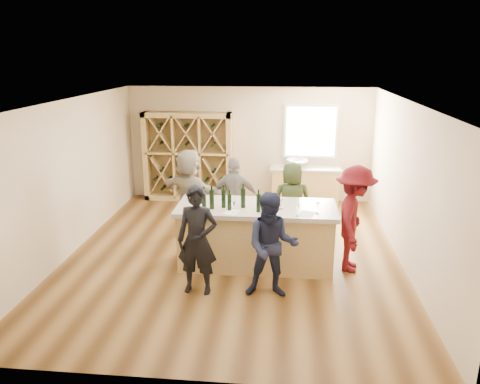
# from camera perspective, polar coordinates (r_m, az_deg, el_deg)

# --- Properties ---
(floor) EXTENTS (6.00, 7.00, 0.10)m
(floor) POSITION_cam_1_polar(r_m,az_deg,el_deg) (8.76, -0.79, -7.90)
(floor) COLOR brown
(floor) RESTS_ON ground
(ceiling) EXTENTS (6.00, 7.00, 0.10)m
(ceiling) POSITION_cam_1_polar(r_m,az_deg,el_deg) (8.00, -0.87, 11.34)
(ceiling) COLOR white
(ceiling) RESTS_ON ground
(wall_back) EXTENTS (6.00, 0.10, 2.80)m
(wall_back) POSITION_cam_1_polar(r_m,az_deg,el_deg) (11.71, 1.13, 5.88)
(wall_back) COLOR beige
(wall_back) RESTS_ON ground
(wall_front) EXTENTS (6.00, 0.10, 2.80)m
(wall_front) POSITION_cam_1_polar(r_m,az_deg,el_deg) (4.97, -5.47, -9.61)
(wall_front) COLOR beige
(wall_front) RESTS_ON ground
(wall_left) EXTENTS (0.10, 7.00, 2.80)m
(wall_left) POSITION_cam_1_polar(r_m,az_deg,el_deg) (9.12, -20.25, 1.70)
(wall_left) COLOR beige
(wall_left) RESTS_ON ground
(wall_right) EXTENTS (0.10, 7.00, 2.80)m
(wall_right) POSITION_cam_1_polar(r_m,az_deg,el_deg) (8.49, 20.08, 0.67)
(wall_right) COLOR beige
(wall_right) RESTS_ON ground
(window_frame) EXTENTS (1.30, 0.06, 1.30)m
(window_frame) POSITION_cam_1_polar(r_m,az_deg,el_deg) (11.55, 8.60, 7.31)
(window_frame) COLOR white
(window_frame) RESTS_ON wall_back
(window_pane) EXTENTS (1.18, 0.01, 1.18)m
(window_pane) POSITION_cam_1_polar(r_m,az_deg,el_deg) (11.52, 8.61, 7.28)
(window_pane) COLOR white
(window_pane) RESTS_ON wall_back
(wine_rack) EXTENTS (2.20, 0.45, 2.20)m
(wine_rack) POSITION_cam_1_polar(r_m,az_deg,el_deg) (11.71, -6.35, 4.29)
(wine_rack) COLOR tan
(wine_rack) RESTS_ON floor
(back_counter_base) EXTENTS (1.60, 0.58, 0.86)m
(back_counter_base) POSITION_cam_1_polar(r_m,az_deg,el_deg) (11.57, 7.89, 0.65)
(back_counter_base) COLOR tan
(back_counter_base) RESTS_ON floor
(back_counter_top) EXTENTS (1.70, 0.62, 0.06)m
(back_counter_top) POSITION_cam_1_polar(r_m,az_deg,el_deg) (11.45, 7.98, 2.86)
(back_counter_top) COLOR #ABA08C
(back_counter_top) RESTS_ON back_counter_base
(sink) EXTENTS (0.54, 0.54, 0.19)m
(sink) POSITION_cam_1_polar(r_m,az_deg,el_deg) (11.42, 7.00, 3.49)
(sink) COLOR silver
(sink) RESTS_ON back_counter_top
(faucet) EXTENTS (0.02, 0.02, 0.30)m
(faucet) POSITION_cam_1_polar(r_m,az_deg,el_deg) (11.58, 6.99, 3.97)
(faucet) COLOR silver
(faucet) RESTS_ON back_counter_top
(tasting_counter_base) EXTENTS (2.60, 1.00, 1.00)m
(tasting_counter_base) POSITION_cam_1_polar(r_m,az_deg,el_deg) (8.18, 1.99, -5.56)
(tasting_counter_base) COLOR tan
(tasting_counter_base) RESTS_ON floor
(tasting_counter_top) EXTENTS (2.72, 1.12, 0.08)m
(tasting_counter_top) POSITION_cam_1_polar(r_m,az_deg,el_deg) (7.99, 2.03, -1.98)
(tasting_counter_top) COLOR #ABA08C
(tasting_counter_top) RESTS_ON tasting_counter_base
(wine_bottle_a) EXTENTS (0.08, 0.08, 0.29)m
(wine_bottle_a) POSITION_cam_1_polar(r_m,az_deg,el_deg) (7.85, -4.42, -0.93)
(wine_bottle_a) COLOR black
(wine_bottle_a) RESTS_ON tasting_counter_top
(wine_bottle_b) EXTENTS (0.11, 0.11, 0.33)m
(wine_bottle_b) POSITION_cam_1_polar(r_m,az_deg,el_deg) (7.79, -3.46, -0.91)
(wine_bottle_b) COLOR black
(wine_bottle_b) RESTS_ON tasting_counter_top
(wine_bottle_c) EXTENTS (0.10, 0.10, 0.31)m
(wine_bottle_c) POSITION_cam_1_polar(r_m,az_deg,el_deg) (7.86, -2.01, -0.81)
(wine_bottle_c) COLOR black
(wine_bottle_c) RESTS_ON tasting_counter_top
(wine_bottle_d) EXTENTS (0.07, 0.07, 0.27)m
(wine_bottle_d) POSITION_cam_1_polar(r_m,az_deg,el_deg) (7.72, -1.29, -1.28)
(wine_bottle_d) COLOR black
(wine_bottle_d) RESTS_ON tasting_counter_top
(wine_bottle_e) EXTENTS (0.11, 0.11, 0.33)m
(wine_bottle_e) POSITION_cam_1_polar(r_m,az_deg,el_deg) (7.85, 0.39, -0.74)
(wine_bottle_e) COLOR black
(wine_bottle_e) RESTS_ON tasting_counter_top
(wine_glass_a) EXTENTS (0.09, 0.09, 0.20)m
(wine_glass_a) POSITION_cam_1_polar(r_m,az_deg,el_deg) (7.59, -0.84, -1.89)
(wine_glass_a) COLOR white
(wine_glass_a) RESTS_ON tasting_counter_top
(wine_glass_b) EXTENTS (0.07, 0.07, 0.16)m
(wine_glass_b) POSITION_cam_1_polar(r_m,az_deg,el_deg) (7.53, 3.67, -2.23)
(wine_glass_b) COLOR white
(wine_glass_b) RESTS_ON tasting_counter_top
(wine_glass_c) EXTENTS (0.09, 0.09, 0.19)m
(wine_glass_c) POSITION_cam_1_polar(r_m,az_deg,el_deg) (7.51, 7.00, -2.26)
(wine_glass_c) COLOR white
(wine_glass_c) RESTS_ON tasting_counter_top
(wine_glass_d) EXTENTS (0.07, 0.07, 0.16)m
(wine_glass_d) POSITION_cam_1_polar(r_m,az_deg,el_deg) (7.82, 5.05, -1.52)
(wine_glass_d) COLOR white
(wine_glass_d) RESTS_ON tasting_counter_top
(wine_glass_e) EXTENTS (0.09, 0.09, 0.19)m
(wine_glass_e) POSITION_cam_1_polar(r_m,az_deg,el_deg) (7.68, 9.41, -1.93)
(wine_glass_e) COLOR white
(wine_glass_e) RESTS_ON tasting_counter_top
(tasting_menu_a) EXTENTS (0.29, 0.34, 0.00)m
(tasting_menu_a) POSITION_cam_1_polar(r_m,az_deg,el_deg) (7.67, -1.03, -2.44)
(tasting_menu_a) COLOR white
(tasting_menu_a) RESTS_ON tasting_counter_top
(tasting_menu_b) EXTENTS (0.28, 0.34, 0.00)m
(tasting_menu_b) POSITION_cam_1_polar(r_m,az_deg,el_deg) (7.63, 3.80, -2.58)
(tasting_menu_b) COLOR white
(tasting_menu_b) RESTS_ON tasting_counter_top
(tasting_menu_c) EXTENTS (0.31, 0.37, 0.00)m
(tasting_menu_c) POSITION_cam_1_polar(r_m,az_deg,el_deg) (7.65, 8.10, -2.68)
(tasting_menu_c) COLOR white
(tasting_menu_c) RESTS_ON tasting_counter_top
(person_near_left) EXTENTS (0.66, 0.50, 1.72)m
(person_near_left) POSITION_cam_1_polar(r_m,az_deg,el_deg) (7.16, -5.23, -5.88)
(person_near_left) COLOR black
(person_near_left) RESTS_ON floor
(person_near_right) EXTENTS (0.80, 0.44, 1.64)m
(person_near_right) POSITION_cam_1_polar(r_m,az_deg,el_deg) (7.04, 3.92, -6.57)
(person_near_right) COLOR #191E38
(person_near_right) RESTS_ON floor
(person_server) EXTENTS (0.75, 1.26, 1.83)m
(person_server) POSITION_cam_1_polar(r_m,az_deg,el_deg) (8.06, 13.74, -3.23)
(person_server) COLOR #590F14
(person_server) RESTS_ON floor
(person_far_mid) EXTENTS (0.98, 0.51, 1.66)m
(person_far_mid) POSITION_cam_1_polar(r_m,az_deg,el_deg) (9.20, -0.61, -0.81)
(person_far_mid) COLOR slate
(person_far_mid) RESTS_ON floor
(person_far_right) EXTENTS (0.85, 0.62, 1.59)m
(person_far_right) POSITION_cam_1_polar(r_m,az_deg,el_deg) (9.16, 6.33, -1.20)
(person_far_right) COLOR #263319
(person_far_right) RESTS_ON floor
(person_far_left) EXTENTS (1.74, 1.35, 1.80)m
(person_far_left) POSITION_cam_1_polar(r_m,az_deg,el_deg) (9.35, -6.17, -0.17)
(person_far_left) COLOR gray
(person_far_left) RESTS_ON floor
(wine_bottle_f) EXTENTS (0.07, 0.07, 0.30)m
(wine_bottle_f) POSITION_cam_1_polar(r_m,az_deg,el_deg) (7.64, 2.27, -1.36)
(wine_bottle_f) COLOR black
(wine_bottle_f) RESTS_ON tasting_counter_top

